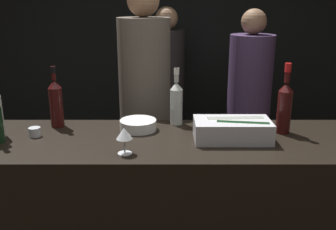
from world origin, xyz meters
name	(u,v)px	position (x,y,z in m)	size (l,w,h in m)	color
wall_back_chalkboard	(169,30)	(0.00, 2.50, 1.40)	(6.40, 0.06, 2.80)	black
bar_counter	(168,222)	(0.00, 0.32, 0.50)	(2.28, 0.64, 1.01)	black
ice_bin_with_bottles	(233,129)	(0.34, 0.31, 1.07)	(0.39, 0.21, 0.11)	silver
bowl_white	(138,125)	(-0.17, 0.46, 1.04)	(0.20, 0.20, 0.06)	white
wine_glass	(124,135)	(-0.20, 0.12, 1.10)	(0.08, 0.08, 0.13)	silver
candle_votive	(35,132)	(-0.71, 0.36, 1.03)	(0.06, 0.06, 0.05)	silver
red_wine_bottle_tall	(285,105)	(0.63, 0.42, 1.16)	(0.08, 0.08, 0.38)	#380F0F
white_wine_bottle	(176,101)	(0.05, 0.57, 1.14)	(0.07, 0.07, 0.33)	#B2B7AD
red_wine_bottle_black_foil	(56,102)	(-0.63, 0.52, 1.15)	(0.08, 0.08, 0.35)	#380F0F
person_in_hoodie	(167,84)	(-0.01, 2.04, 0.92)	(0.34, 0.34, 1.65)	black
person_blond_tee	(145,104)	(-0.16, 0.98, 1.01)	(0.35, 0.35, 1.81)	black
person_grey_polo	(250,96)	(0.71, 1.65, 0.91)	(0.38, 0.38, 1.64)	black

